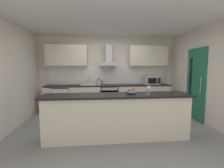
% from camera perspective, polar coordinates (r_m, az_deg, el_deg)
% --- Properties ---
extents(ground, '(5.85, 4.61, 0.02)m').
position_cam_1_polar(ground, '(4.42, 0.52, -14.29)').
color(ground, gray).
extents(ceiling, '(5.85, 4.61, 0.02)m').
position_cam_1_polar(ceiling, '(4.28, 0.55, 20.73)').
color(ceiling, white).
extents(wall_back, '(5.85, 0.12, 2.60)m').
position_cam_1_polar(wall_back, '(6.00, -1.47, 3.91)').
color(wall_back, silver).
rests_on(wall_back, ground).
extents(wall_left, '(0.12, 4.61, 2.60)m').
position_cam_1_polar(wall_left, '(4.59, -32.06, 2.31)').
color(wall_left, silver).
rests_on(wall_left, ground).
extents(wall_right, '(0.12, 4.61, 2.60)m').
position_cam_1_polar(wall_right, '(5.07, 29.74, 2.71)').
color(wall_right, silver).
rests_on(wall_right, ground).
extents(backsplash_tile, '(4.12, 0.02, 0.66)m').
position_cam_1_polar(backsplash_tile, '(5.93, -1.41, 3.20)').
color(backsplash_tile, white).
extents(counter_back, '(4.27, 0.60, 0.90)m').
position_cam_1_polar(counter_back, '(5.72, -1.15, -4.78)').
color(counter_back, beige).
rests_on(counter_back, ground).
extents(counter_island, '(3.09, 0.64, 0.95)m').
position_cam_1_polar(counter_island, '(3.51, 1.84, -11.25)').
color(counter_island, beige).
rests_on(counter_island, ground).
extents(upper_cabinets, '(4.21, 0.32, 0.70)m').
position_cam_1_polar(upper_cabinets, '(5.78, -1.31, 9.87)').
color(upper_cabinets, beige).
extents(side_door, '(0.08, 0.85, 2.05)m').
position_cam_1_polar(side_door, '(5.26, 27.24, -0.05)').
color(side_door, '#1E664C').
rests_on(side_door, ground).
extents(oven, '(0.60, 0.62, 0.80)m').
position_cam_1_polar(oven, '(5.69, -1.07, -4.73)').
color(oven, slate).
rests_on(oven, ground).
extents(refrigerator, '(0.58, 0.60, 0.85)m').
position_cam_1_polar(refrigerator, '(5.79, -17.30, -5.17)').
color(refrigerator, white).
rests_on(refrigerator, ground).
extents(microwave, '(0.50, 0.38, 0.30)m').
position_cam_1_polar(microwave, '(5.91, 13.85, 1.27)').
color(microwave, '#B7BABC').
rests_on(microwave, counter_back).
extents(sink, '(0.50, 0.40, 0.26)m').
position_cam_1_polar(sink, '(5.62, -8.20, -0.10)').
color(sink, silver).
rests_on(sink, counter_back).
extents(kettle, '(0.29, 0.15, 0.24)m').
position_cam_1_polar(kettle, '(5.56, -4.62, 0.67)').
color(kettle, '#B7BABC').
rests_on(kettle, counter_back).
extents(range_hood, '(0.62, 0.45, 0.72)m').
position_cam_1_polar(range_hood, '(5.73, -1.21, 8.68)').
color(range_hood, '#B7BABC').
extents(wine_glass, '(0.08, 0.08, 0.18)m').
position_cam_1_polar(wine_glass, '(3.48, 12.74, -1.54)').
color(wine_glass, silver).
rests_on(wine_glass, counter_island).
extents(fruit_bowl, '(0.22, 0.22, 0.13)m').
position_cam_1_polar(fruit_bowl, '(3.50, 6.79, -2.68)').
color(fruit_bowl, slate).
rests_on(fruit_bowl, counter_island).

